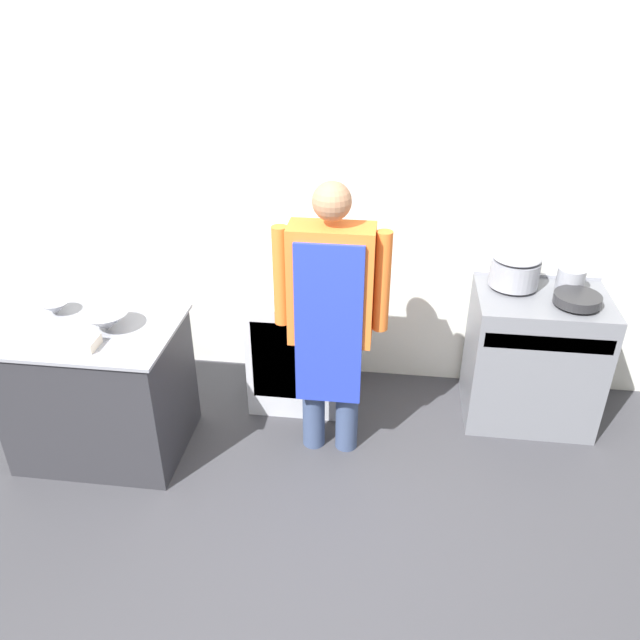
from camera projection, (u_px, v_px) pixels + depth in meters
ground_plane at (280, 604)px, 3.00m from camera, size 14.00×14.00×0.00m
wall_back at (331, 198)px, 4.13m from camera, size 8.00×0.05×2.70m
prep_counter at (101, 389)px, 3.80m from camera, size 1.01×0.74×0.86m
stove at (533, 357)px, 4.09m from camera, size 0.82×0.61×0.92m
fridge_unit at (299, 344)px, 4.31m from camera, size 0.61×0.60×0.82m
person_cook at (331, 310)px, 3.53m from camera, size 0.65×0.24×1.73m
mixing_bowl at (106, 321)px, 3.55m from camera, size 0.27×0.27×0.11m
small_bowl at (55, 308)px, 3.73m from camera, size 0.18×0.18×0.08m
plastic_tub at (84, 343)px, 3.40m from camera, size 0.14×0.14×0.06m
stock_pot at (515, 269)px, 3.92m from camera, size 0.31×0.31×0.22m
saute_pan at (577, 299)px, 3.74m from camera, size 0.28×0.28×0.06m
sauce_pot at (571, 278)px, 3.90m from camera, size 0.17×0.17×0.13m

